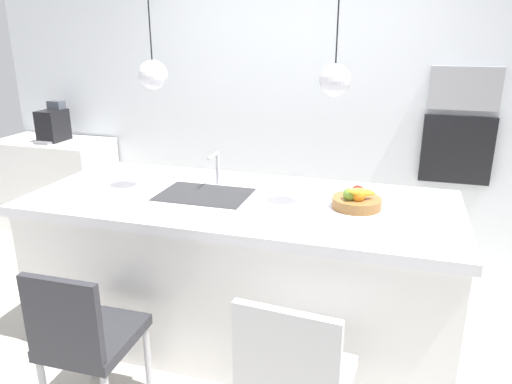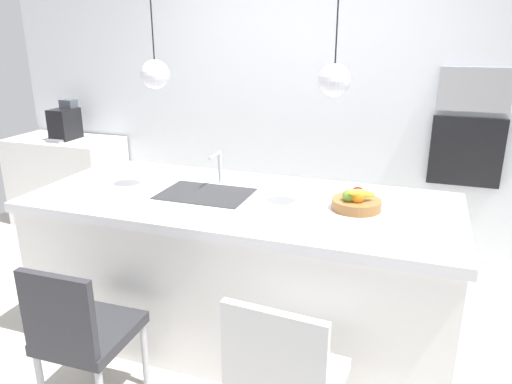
% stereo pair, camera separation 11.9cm
% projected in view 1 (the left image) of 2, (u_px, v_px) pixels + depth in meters
% --- Properties ---
extents(floor, '(6.60, 6.60, 0.00)m').
position_uv_depth(floor, '(242.00, 332.00, 3.27)').
color(floor, '#BCB7AD').
rests_on(floor, ground).
extents(back_wall, '(6.00, 0.10, 2.60)m').
position_uv_depth(back_wall, '(298.00, 104.00, 4.36)').
color(back_wall, white).
rests_on(back_wall, ground).
extents(kitchen_island, '(2.60, 1.09, 0.95)m').
position_uv_depth(kitchen_island, '(241.00, 268.00, 3.12)').
color(kitchen_island, white).
rests_on(kitchen_island, ground).
extents(sink_basin, '(0.56, 0.40, 0.02)m').
position_uv_depth(sink_basin, '(204.00, 195.00, 3.04)').
color(sink_basin, '#2D2D30').
rests_on(sink_basin, kitchen_island).
extents(faucet, '(0.02, 0.17, 0.22)m').
position_uv_depth(faucet, '(216.00, 164.00, 3.19)').
color(faucet, silver).
rests_on(faucet, kitchen_island).
extents(fruit_bowl, '(0.28, 0.28, 0.15)m').
position_uv_depth(fruit_bowl, '(357.00, 200.00, 2.80)').
color(fruit_bowl, '#9E6B38').
rests_on(fruit_bowl, kitchen_island).
extents(side_counter, '(1.10, 0.60, 0.89)m').
position_uv_depth(side_counter, '(57.00, 183.00, 4.95)').
color(side_counter, white).
rests_on(side_counter, ground).
extents(coffee_machine, '(0.20, 0.35, 0.38)m').
position_uv_depth(coffee_machine, '(53.00, 124.00, 4.75)').
color(coffee_machine, black).
rests_on(coffee_machine, side_counter).
extents(microwave, '(0.54, 0.08, 0.34)m').
position_uv_depth(microwave, '(465.00, 88.00, 3.87)').
color(microwave, '#9E9EA3').
rests_on(microwave, back_wall).
extents(oven, '(0.56, 0.08, 0.56)m').
position_uv_depth(oven, '(457.00, 150.00, 4.03)').
color(oven, black).
rests_on(oven, back_wall).
extents(chair_near, '(0.42, 0.47, 0.88)m').
position_uv_depth(chair_near, '(85.00, 336.00, 2.40)').
color(chair_near, '#333338').
rests_on(chair_near, ground).
extents(chair_middle, '(0.50, 0.45, 0.90)m').
position_uv_depth(chair_middle, '(293.00, 375.00, 2.12)').
color(chair_middle, silver).
rests_on(chair_middle, ground).
extents(pendant_light_left, '(0.17, 0.17, 0.77)m').
position_uv_depth(pendant_light_left, '(153.00, 74.00, 2.89)').
color(pendant_light_left, silver).
extents(pendant_light_right, '(0.17, 0.17, 0.77)m').
position_uv_depth(pendant_light_right, '(335.00, 79.00, 2.60)').
color(pendant_light_right, silver).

